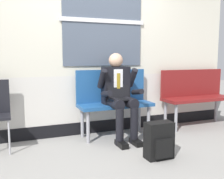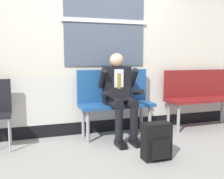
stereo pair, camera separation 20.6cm
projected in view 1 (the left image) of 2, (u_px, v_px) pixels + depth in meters
The scene contains 6 objects.
ground_plane at pixel (109, 148), 3.46m from camera, with size 18.00×18.00×0.00m, color gray.
station_wall at pixel (90, 39), 4.01m from camera, with size 5.01×0.17×2.97m.
bench_with_person at pixel (114, 98), 3.98m from camera, with size 1.12×0.42×1.01m.
bench_empty at pixel (195, 93), 4.56m from camera, with size 1.28×0.42×0.98m.
person_seated at pixel (119, 93), 3.78m from camera, with size 0.57×0.70×1.26m.
backpack at pixel (159, 141), 3.09m from camera, with size 0.33×0.22×0.44m.
Camera 1 is at (-1.22, -3.10, 1.21)m, focal length 41.77 mm.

